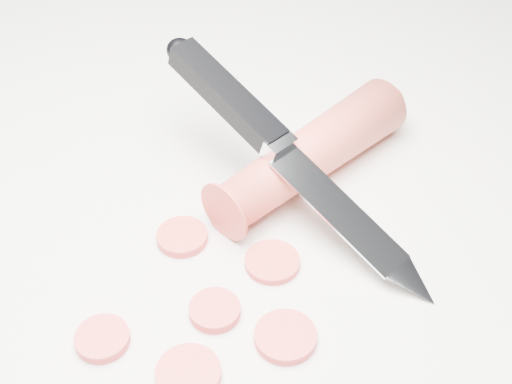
% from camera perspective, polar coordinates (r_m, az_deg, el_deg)
% --- Properties ---
extents(ground, '(2.40, 2.40, 0.00)m').
position_cam_1_polar(ground, '(0.48, -1.55, -4.79)').
color(ground, silver).
rests_on(ground, ground).
extents(carrot, '(0.09, 0.17, 0.04)m').
position_cam_1_polar(carrot, '(0.52, 4.39, 3.08)').
color(carrot, '#E14537').
rests_on(carrot, ground).
extents(carrot_slice_0, '(0.04, 0.04, 0.01)m').
position_cam_1_polar(carrot_slice_0, '(0.47, 1.31, -5.63)').
color(carrot_slice_0, '#DF3D34').
rests_on(carrot_slice_0, ground).
extents(carrot_slice_1, '(0.03, 0.03, 0.01)m').
position_cam_1_polar(carrot_slice_1, '(0.44, -12.19, -11.40)').
color(carrot_slice_1, '#DF3D34').
rests_on(carrot_slice_1, ground).
extents(carrot_slice_2, '(0.03, 0.03, 0.01)m').
position_cam_1_polar(carrot_slice_2, '(0.44, -3.32, -9.44)').
color(carrot_slice_2, '#DF3D34').
rests_on(carrot_slice_2, ground).
extents(carrot_slice_3, '(0.04, 0.04, 0.01)m').
position_cam_1_polar(carrot_slice_3, '(0.42, -5.43, -14.24)').
color(carrot_slice_3, '#DF3D34').
rests_on(carrot_slice_3, ground).
extents(carrot_slice_4, '(0.03, 0.03, 0.01)m').
position_cam_1_polar(carrot_slice_4, '(0.48, -5.93, -3.60)').
color(carrot_slice_4, '#DF3D34').
rests_on(carrot_slice_4, ground).
extents(carrot_slice_5, '(0.04, 0.04, 0.01)m').
position_cam_1_polar(carrot_slice_5, '(0.43, 2.37, -11.49)').
color(carrot_slice_5, '#DF3D34').
rests_on(carrot_slice_5, ground).
extents(kitchen_knife, '(0.25, 0.11, 0.09)m').
position_cam_1_polar(kitchen_knife, '(0.48, 3.06, 2.79)').
color(kitchen_knife, silver).
rests_on(kitchen_knife, ground).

